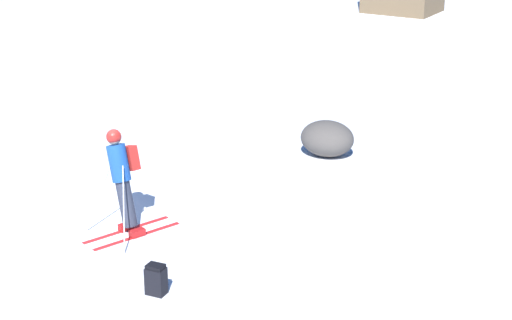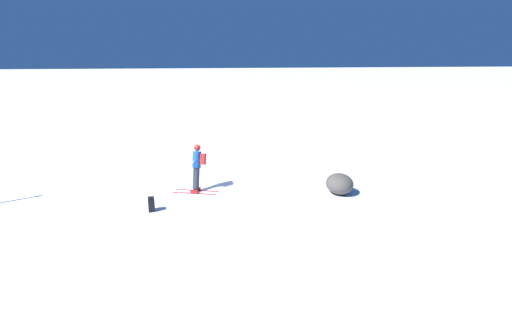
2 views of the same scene
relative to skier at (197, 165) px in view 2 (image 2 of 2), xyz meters
name	(u,v)px [view 2 (image 2 of 2)]	position (x,y,z in m)	size (l,w,h in m)	color
ground_plane	(195,184)	(-0.86, -0.11, -1.05)	(300.00, 300.00, 0.00)	white
skier	(197,165)	(0.00, 0.00, 0.00)	(1.28, 1.84, 1.89)	red
spare_backpack	(151,204)	(2.00, -1.66, -0.81)	(0.32, 0.26, 0.50)	black
exposed_boulder_1	(339,184)	(1.33, 5.50, -0.65)	(1.24, 1.05, 0.80)	#4C4742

